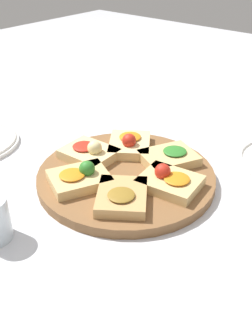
# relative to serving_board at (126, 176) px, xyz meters

# --- Properties ---
(ground_plane) EXTENTS (3.00, 3.00, 0.00)m
(ground_plane) POSITION_rel_serving_board_xyz_m (0.00, 0.00, -0.01)
(ground_plane) COLOR silver
(serving_board) EXTENTS (0.39, 0.39, 0.02)m
(serving_board) POSITION_rel_serving_board_xyz_m (0.00, 0.00, 0.00)
(serving_board) COLOR brown
(serving_board) RESTS_ON ground_plane
(focaccia_slice_0) EXTENTS (0.12, 0.10, 0.05)m
(focaccia_slice_0) POSITION_rel_serving_board_xyz_m (-0.11, -0.01, 0.03)
(focaccia_slice_0) COLOR #E5C689
(focaccia_slice_0) RESTS_ON serving_board
(focaccia_slice_1) EXTENTS (0.14, 0.15, 0.05)m
(focaccia_slice_1) POSITION_rel_serving_board_xyz_m (-0.05, -0.09, 0.03)
(focaccia_slice_1) COLOR #DBB775
(focaccia_slice_1) RESTS_ON serving_board
(focaccia_slice_2) EXTENTS (0.15, 0.15, 0.03)m
(focaccia_slice_2) POSITION_rel_serving_board_xyz_m (0.06, -0.09, 0.02)
(focaccia_slice_2) COLOR tan
(focaccia_slice_2) RESTS_ON serving_board
(focaccia_slice_3) EXTENTS (0.13, 0.11, 0.05)m
(focaccia_slice_3) POSITION_rel_serving_board_xyz_m (0.10, 0.01, 0.03)
(focaccia_slice_3) COLOR #DBB775
(focaccia_slice_3) RESTS_ON serving_board
(focaccia_slice_4) EXTENTS (0.14, 0.15, 0.03)m
(focaccia_slice_4) POSITION_rel_serving_board_xyz_m (0.05, 0.10, 0.02)
(focaccia_slice_4) COLOR #DBB775
(focaccia_slice_4) RESTS_ON serving_board
(focaccia_slice_5) EXTENTS (0.15, 0.15, 0.05)m
(focaccia_slice_5) POSITION_rel_serving_board_xyz_m (-0.06, 0.09, 0.03)
(focaccia_slice_5) COLOR #E5C689
(focaccia_slice_5) RESTS_ON serving_board
(napkin_stack) EXTENTS (0.13, 0.12, 0.01)m
(napkin_stack) POSITION_rel_serving_board_xyz_m (0.31, -0.25, -0.01)
(napkin_stack) COLOR white
(napkin_stack) RESTS_ON ground_plane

